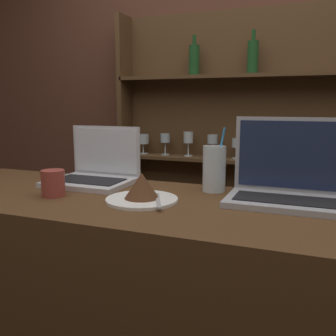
% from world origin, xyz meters
% --- Properties ---
extents(back_wall, '(7.00, 0.06, 2.70)m').
position_xyz_m(back_wall, '(0.00, 1.52, 1.35)').
color(back_wall, brown).
rests_on(back_wall, ground_plane).
extents(back_shelf, '(1.48, 0.18, 1.90)m').
position_xyz_m(back_shelf, '(-0.08, 1.44, 0.99)').
color(back_shelf, brown).
rests_on(back_shelf, ground_plane).
extents(laptop_near, '(0.30, 0.24, 0.21)m').
position_xyz_m(laptop_near, '(-0.43, 0.44, 1.12)').
color(laptop_near, silver).
rests_on(laptop_near, bar_counter).
extents(laptop_far, '(0.35, 0.21, 0.25)m').
position_xyz_m(laptop_far, '(0.26, 0.41, 1.14)').
color(laptop_far, '#ADADB2').
rests_on(laptop_far, bar_counter).
extents(cake_plate, '(0.22, 0.22, 0.09)m').
position_xyz_m(cake_plate, '(-0.15, 0.26, 1.11)').
color(cake_plate, white).
rests_on(cake_plate, bar_counter).
extents(water_glass, '(0.08, 0.08, 0.22)m').
position_xyz_m(water_glass, '(0.02, 0.47, 1.16)').
color(water_glass, silver).
rests_on(water_glass, bar_counter).
extents(coffee_cup, '(0.07, 0.07, 0.09)m').
position_xyz_m(coffee_cup, '(-0.44, 0.21, 1.12)').
color(coffee_cup, '#993D33').
rests_on(coffee_cup, bar_counter).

